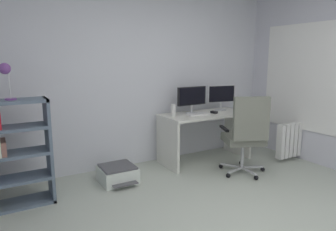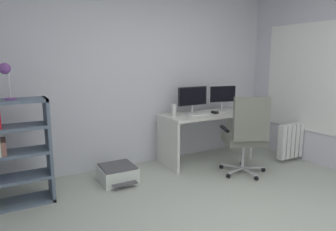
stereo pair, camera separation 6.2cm
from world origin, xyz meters
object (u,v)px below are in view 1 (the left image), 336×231
Objects in this scene: desk at (205,126)px; desktop_speaker at (173,110)px; desk_lamp at (6,73)px; keyboard at (198,114)px; monitor_main at (192,97)px; printer at (118,174)px; radiator at (295,139)px; monitor_secondary at (221,95)px; computer_mouse at (214,112)px; office_chair at (246,133)px.

desk is 0.60m from desktop_speaker.
keyboard is at bearing 3.57° from desk_lamp.
desktop_speaker is at bearing -172.17° from monitor_main.
desktop_speaker reaches higher than printer.
desktop_speaker reaches higher than radiator.
monitor_secondary is 0.65× the size of radiator.
keyboard is 3.40× the size of computer_mouse.
monitor_main is at bearing 7.10° from desk_lamp.
desk_lamp reaches higher than computer_mouse.
office_chair is at bearing -22.30° from printer.
printer is (-1.27, -0.23, -0.87)m from monitor_main.
desk_lamp is 4.01m from radiator.
desktop_speaker is at bearing 127.43° from office_chair.
desk is at bearing -165.81° from monitor_secondary.
desktop_speaker is 0.46× the size of desk_lamp.
keyboard is 0.32× the size of office_chair.
keyboard is 0.47× the size of radiator.
desktop_speaker is (-0.53, 0.05, 0.28)m from desk.
monitor_secondary reaches higher than desk.
monitor_main reaches higher than computer_mouse.
office_chair reaches higher than desk.
office_chair reaches higher than desktop_speaker.
computer_mouse is 0.27× the size of desk_lamp.
desk_lamp reaches higher than desktop_speaker.
keyboard is 2.53m from desk_lamp.
desk_lamp is at bearing -175.41° from keyboard.
printer is at bearing -175.59° from keyboard.
computer_mouse is 0.72m from office_chair.
printer is (-1.82, -0.23, -0.87)m from monitor_secondary.
keyboard is 0.27m from computer_mouse.
desk_lamp is (-2.71, -0.14, 0.65)m from computer_mouse.
computer_mouse is (0.11, -0.07, 0.22)m from desk.
radiator is (2.68, -0.53, 0.22)m from printer.
monitor_main is 1.04× the size of monitor_secondary.
desk is 1.52m from printer.
desk reaches higher than printer.
printer is (-1.45, -0.13, -0.43)m from desk.
desktop_speaker is at bearing 165.40° from keyboard.
office_chair reaches higher than computer_mouse.
desktop_speaker is 1.05m from office_chair.
computer_mouse reaches higher than printer.
monitor_secondary reaches higher than printer.
keyboard is (0.02, -0.15, -0.23)m from monitor_main.
computer_mouse is 0.14× the size of radiator.
desk is 13.43× the size of computer_mouse.
monitor_main reaches higher than radiator.
desk_lamp is (-2.42, -0.30, 0.43)m from monitor_main.
office_chair is 2.93× the size of desk_lamp.
office_chair is (-0.02, -0.70, -0.17)m from computer_mouse.
desk_lamp is (-2.69, 0.56, 0.82)m from office_chair.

